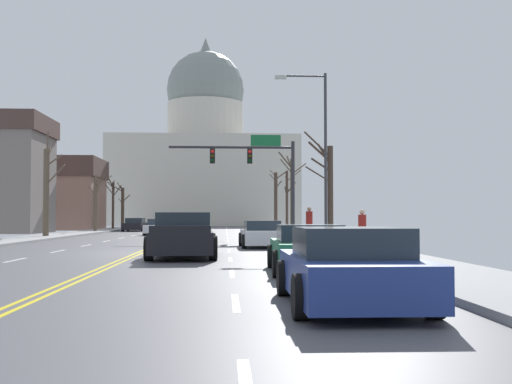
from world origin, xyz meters
TOP-DOWN VIEW (x-y plane):
  - ground at (0.00, -0.00)m, footprint 20.00×180.00m
  - signal_gantry at (5.34, 15.02)m, footprint 7.91×0.41m
  - street_lamp_right at (7.87, 5.95)m, footprint 2.54×0.24m
  - capitol_building at (0.00, 80.51)m, footprint 29.73×21.93m
  - sedan_near_00 at (1.57, 10.58)m, footprint 2.00×4.30m
  - sedan_near_01 at (5.02, 4.80)m, footprint 2.06×4.40m
  - pickup_truck_near_02 at (1.85, -2.10)m, footprint 2.47×5.36m
  - sedan_near_03 at (5.45, -8.16)m, footprint 2.05×4.57m
  - sedan_near_04 at (5.30, -14.18)m, footprint 2.09×4.28m
  - sedan_oncoming_00 at (-1.79, 24.73)m, footprint 2.11×4.67m
  - sedan_oncoming_01 at (-5.35, 36.80)m, footprint 2.11×4.65m
  - flank_building_01 at (-15.85, 43.90)m, footprint 11.71×8.55m
  - bare_tree_00 at (8.50, 23.85)m, footprint 2.32×1.37m
  - bare_tree_01 at (-8.10, 46.29)m, footprint 1.61×2.62m
  - bare_tree_02 at (8.39, 6.20)m, footprint 1.55×1.96m
  - bare_tree_03 at (-8.14, 32.05)m, footprint 2.07×2.82m
  - bare_tree_04 at (8.98, 45.20)m, footprint 2.02×1.32m
  - bare_tree_05 at (-8.54, 18.04)m, footprint 1.53×2.23m
  - bare_tree_06 at (8.93, 32.04)m, footprint 1.44×2.49m
  - bare_tree_07 at (-8.42, 42.04)m, footprint 1.72×2.15m
  - pedestrian_00 at (7.61, 7.60)m, footprint 0.35×0.34m
  - pedestrian_01 at (9.14, 2.20)m, footprint 0.35×0.34m

SIDE VIEW (x-z plane):
  - ground at x=0.00m, z-range -0.08..0.12m
  - sedan_near_03 at x=5.45m, z-range -0.03..1.18m
  - sedan_oncoming_00 at x=-1.79m, z-range -0.04..1.19m
  - sedan_near_04 at x=5.30m, z-range -0.04..1.21m
  - sedan_near_00 at x=1.57m, z-range -0.05..1.22m
  - sedan_near_01 at x=5.02m, z-range -0.03..1.20m
  - sedan_oncoming_01 at x=-5.35m, z-range -0.03..1.24m
  - pickup_truck_near_02 at x=1.85m, z-range -0.08..1.48m
  - pedestrian_01 at x=9.14m, z-range 0.22..1.81m
  - pedestrian_00 at x=7.61m, z-range 0.24..2.00m
  - bare_tree_01 at x=-8.10m, z-range 0.01..5.10m
  - bare_tree_02 at x=8.39m, z-range 0.14..5.47m
  - bare_tree_03 at x=-8.14m, z-range 0.27..5.52m
  - bare_tree_07 at x=-8.42m, z-range 0.22..5.58m
  - bare_tree_06 at x=8.93m, z-range 0.23..5.72m
  - bare_tree_05 at x=-8.54m, z-range -0.20..6.64m
  - bare_tree_00 at x=8.50m, z-range 0.10..6.39m
  - bare_tree_04 at x=8.98m, z-range 0.11..6.62m
  - flank_building_01 at x=-15.85m, z-range 0.06..7.70m
  - signal_gantry at x=5.34m, z-range 1.48..7.91m
  - street_lamp_right at x=7.87m, z-range 0.91..9.18m
  - capitol_building at x=0.00m, z-range -5.17..26.41m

